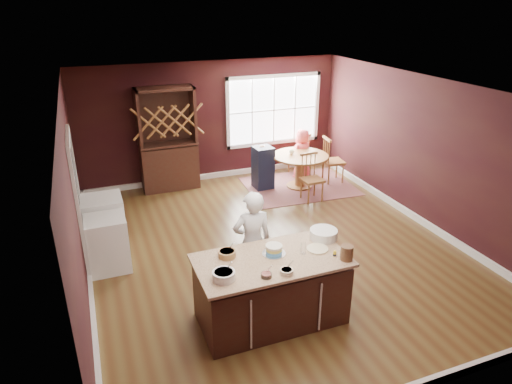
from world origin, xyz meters
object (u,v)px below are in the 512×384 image
(toddler, at_px, (263,152))
(dryer, at_px, (104,224))
(chair_east, at_px, (334,159))
(chair_north, at_px, (299,153))
(baker, at_px, (252,242))
(seated_woman, at_px, (302,154))
(hutch, at_px, (168,140))
(layer_cake, at_px, (274,250))
(kitchen_island, at_px, (271,291))
(chair_south, at_px, (312,178))
(washer, at_px, (108,243))
(high_chair, at_px, (263,167))
(dining_table, at_px, (300,164))

(toddler, height_order, dryer, dryer)
(chair_east, xyz_separation_m, chair_north, (-0.52, 0.75, -0.03))
(baker, height_order, seated_woman, baker)
(hutch, bearing_deg, layer_cake, -85.29)
(toddler, bearing_deg, layer_cake, -110.16)
(kitchen_island, height_order, chair_south, chair_south)
(baker, distance_m, washer, 2.34)
(seated_woman, bearing_deg, kitchen_island, 35.87)
(high_chair, xyz_separation_m, toddler, (0.04, 0.11, 0.31))
(dining_table, bearing_deg, chair_north, 66.09)
(washer, bearing_deg, baker, -34.99)
(dining_table, bearing_deg, hutch, 160.21)
(baker, relative_size, dryer, 1.64)
(layer_cake, relative_size, dryer, 0.32)
(kitchen_island, distance_m, chair_east, 5.18)
(chair_south, distance_m, high_chair, 1.23)
(chair_east, height_order, high_chair, chair_east)
(chair_east, bearing_deg, high_chair, 88.64)
(chair_north, bearing_deg, kitchen_island, 51.51)
(layer_cake, xyz_separation_m, dryer, (-1.96, 2.59, -0.51))
(layer_cake, bearing_deg, dining_table, 59.39)
(kitchen_island, xyz_separation_m, high_chair, (1.60, 4.26, 0.06))
(baker, xyz_separation_m, chair_north, (2.71, 4.05, -0.26))
(chair_east, distance_m, hutch, 3.75)
(layer_cake, xyz_separation_m, chair_south, (2.22, 3.15, -0.48))
(kitchen_island, xyz_separation_m, seated_woman, (2.69, 4.52, 0.15))
(baker, height_order, chair_north, baker)
(baker, distance_m, chair_north, 4.88)
(hutch, bearing_deg, dining_table, -19.79)
(hutch, bearing_deg, dryer, -124.05)
(dining_table, distance_m, chair_south, 0.77)
(dining_table, xyz_separation_m, seated_woman, (0.29, 0.50, 0.05))
(chair_south, bearing_deg, hutch, 144.37)
(chair_east, height_order, hutch, hutch)
(dining_table, height_order, chair_east, chair_east)
(chair_east, relative_size, seated_woman, 0.92)
(toddler, bearing_deg, chair_south, -59.50)
(dryer, bearing_deg, baker, -46.06)
(dining_table, xyz_separation_m, dryer, (-4.27, -1.32, -0.06))
(dining_table, xyz_separation_m, chair_south, (-0.09, -0.76, -0.03))
(kitchen_island, relative_size, chair_north, 1.88)
(washer, bearing_deg, hutch, 62.14)
(chair_east, bearing_deg, dryer, 111.27)
(dryer, bearing_deg, dining_table, 17.20)
(washer, bearing_deg, toddler, 33.29)
(chair_south, relative_size, hutch, 0.45)
(chair_south, bearing_deg, toddler, 118.45)
(dining_table, height_order, hutch, hutch)
(seated_woman, height_order, toddler, seated_woman)
(kitchen_island, distance_m, washer, 2.79)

